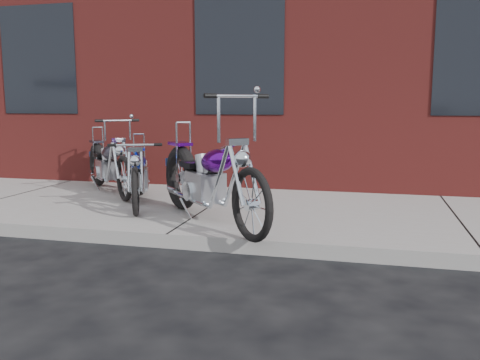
# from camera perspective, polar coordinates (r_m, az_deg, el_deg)

# --- Properties ---
(ground) EXTENTS (120.00, 120.00, 0.00)m
(ground) POSITION_cam_1_polar(r_m,az_deg,el_deg) (5.28, -8.24, -7.63)
(ground) COLOR black
(ground) RESTS_ON ground
(sidewalk) EXTENTS (22.00, 3.00, 0.15)m
(sidewalk) POSITION_cam_1_polar(r_m,az_deg,el_deg) (6.63, -3.32, -3.56)
(sidewalk) COLOR gray
(sidewalk) RESTS_ON ground
(chopper_purple) EXTENTS (1.80, 1.92, 1.41)m
(chopper_purple) POSITION_cam_1_polar(r_m,az_deg,el_deg) (5.64, -3.49, -0.23)
(chopper_purple) COLOR black
(chopper_purple) RESTS_ON sidewalk
(chopper_blue) EXTENTS (0.89, 1.92, 0.89)m
(chopper_blue) POSITION_cam_1_polar(r_m,az_deg,el_deg) (6.83, -11.37, 0.44)
(chopper_blue) COLOR black
(chopper_blue) RESTS_ON sidewalk
(chopper_third) EXTENTS (1.55, 1.67, 1.11)m
(chopper_third) POSITION_cam_1_polar(r_m,az_deg,el_deg) (7.83, -14.52, 1.52)
(chopper_third) COLOR black
(chopper_third) RESTS_ON sidewalk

